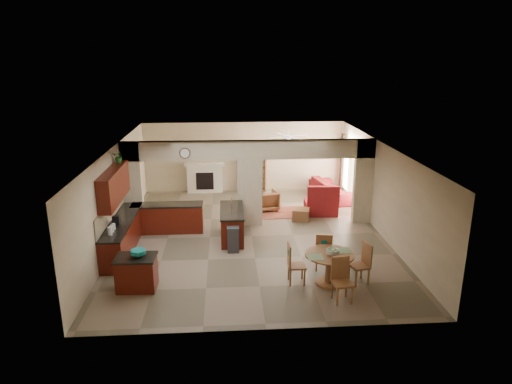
{
  "coord_description": "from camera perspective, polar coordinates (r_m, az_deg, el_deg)",
  "views": [
    {
      "loc": [
        -0.76,
        -13.02,
        5.34
      ],
      "look_at": [
        0.16,
        0.3,
        1.32
      ],
      "focal_mm": 32.0,
      "sensor_mm": 36.0,
      "label": 1
    }
  ],
  "objects": [
    {
      "name": "drape_b_right",
      "position": [
        18.7,
        10.72,
        3.65
      ],
      "size": [
        0.1,
        0.28,
        2.3
      ],
      "primitive_type": "cube",
      "color": "#431C1A",
      "rests_on": "wall_right"
    },
    {
      "name": "wall_right",
      "position": [
        14.42,
        15.52,
        0.25
      ],
      "size": [
        0.0,
        10.0,
        10.0
      ],
      "primitive_type": "plane",
      "rotation": [
        1.57,
        0.0,
        -1.57
      ],
      "color": "beige",
      "rests_on": "floor"
    },
    {
      "name": "trash_can",
      "position": [
        12.91,
        -2.87,
        -6.06
      ],
      "size": [
        0.32,
        0.27,
        0.68
      ],
      "primitive_type": "cube",
      "rotation": [
        0.0,
        0.0,
        -0.0
      ],
      "color": "#303033",
      "rests_on": "floor"
    },
    {
      "name": "teal_bowl",
      "position": [
        11.09,
        -14.51,
        -7.41
      ],
      "size": [
        0.35,
        0.35,
        0.16
      ],
      "primitive_type": "cylinder",
      "color": "#138785",
      "rests_on": "kitchen_island"
    },
    {
      "name": "partition_right_pier",
      "position": [
        15.23,
        13.24,
        1.29
      ],
      "size": [
        0.6,
        0.25,
        2.8
      ],
      "primitive_type": "cube",
      "color": "beige",
      "rests_on": "floor"
    },
    {
      "name": "chair_north",
      "position": [
        11.86,
        8.45,
        -7.25
      ],
      "size": [
        0.49,
        0.49,
        1.02
      ],
      "rotation": [
        0.0,
        0.0,
        2.95
      ],
      "color": "brown",
      "rests_on": "floor"
    },
    {
      "name": "partition_left_pier",
      "position": [
        14.86,
        -15.19,
        0.76
      ],
      "size": [
        0.6,
        0.25,
        2.8
      ],
      "primitive_type": "cube",
      "color": "beige",
      "rests_on": "floor"
    },
    {
      "name": "wall_front",
      "position": [
        8.97,
        1.35,
        -9.32
      ],
      "size": [
        8.0,
        0.0,
        8.0
      ],
      "primitive_type": "plane",
      "rotation": [
        -1.57,
        0.0,
        0.0
      ],
      "color": "beige",
      "rests_on": "floor"
    },
    {
      "name": "partition_header",
      "position": [
        14.33,
        -0.82,
        5.3
      ],
      "size": [
        8.0,
        0.25,
        0.6
      ],
      "primitive_type": "cube",
      "color": "beige",
      "rests_on": "partition_center_pier"
    },
    {
      "name": "fireplace",
      "position": [
        18.49,
        -6.41,
        1.82
      ],
      "size": [
        1.6,
        0.35,
        1.2
      ],
      "color": "#EEE5CE",
      "rests_on": "floor"
    },
    {
      "name": "kitchen_counter",
      "position": [
        13.9,
        -14.07,
        -4.32
      ],
      "size": [
        2.52,
        3.29,
        1.48
      ],
      "color": "#401307",
      "rests_on": "floor"
    },
    {
      "name": "wall_back",
      "position": [
        18.47,
        -1.49,
        4.41
      ],
      "size": [
        8.0,
        0.0,
        8.0
      ],
      "primitive_type": "plane",
      "rotation": [
        1.57,
        0.0,
        0.0
      ],
      "color": "beige",
      "rests_on": "floor"
    },
    {
      "name": "dining_table",
      "position": [
        11.21,
        9.11,
        -8.92
      ],
      "size": [
        1.17,
        1.17,
        0.8
      ],
      "color": "brown",
      "rests_on": "floor"
    },
    {
      "name": "kitchen_island",
      "position": [
        11.29,
        -14.69,
        -9.72
      ],
      "size": [
        0.97,
        0.71,
        0.82
      ],
      "rotation": [
        0.0,
        0.0,
        -0.03
      ],
      "color": "#401307",
      "rests_on": "floor"
    },
    {
      "name": "sofa",
      "position": [
        17.91,
        9.34,
        0.33
      ],
      "size": [
        2.54,
        1.34,
        0.7
      ],
      "primitive_type": "imported",
      "rotation": [
        0.0,
        0.0,
        1.74
      ],
      "color": "maroon",
      "rests_on": "floor"
    },
    {
      "name": "fruit_bowl",
      "position": [
        11.01,
        9.55,
        -7.38
      ],
      "size": [
        0.31,
        0.31,
        0.16
      ],
      "primitive_type": "cylinder",
      "color": "#57AD25",
      "rests_on": "dining_table"
    },
    {
      "name": "floor",
      "position": [
        14.1,
        -0.55,
        -5.53
      ],
      "size": [
        10.0,
        10.0,
        0.0
      ],
      "primitive_type": "plane",
      "color": "#7C6B56",
      "rests_on": "ground"
    },
    {
      "name": "window_a",
      "position": [
        16.56,
        12.8,
        1.83
      ],
      "size": [
        0.02,
        0.9,
        1.9
      ],
      "primitive_type": "cube",
      "color": "white",
      "rests_on": "wall_right"
    },
    {
      "name": "chair_west",
      "position": [
        11.16,
        4.68,
        -8.72
      ],
      "size": [
        0.43,
        0.42,
        1.02
      ],
      "rotation": [
        0.0,
        0.0,
        1.57
      ],
      "color": "brown",
      "rests_on": "floor"
    },
    {
      "name": "chaise",
      "position": [
        16.16,
        8.08,
        -1.92
      ],
      "size": [
        1.12,
        0.93,
        0.44
      ],
      "primitive_type": "cube",
      "rotation": [
        0.0,
        0.0,
        -0.04
      ],
      "color": "maroon",
      "rests_on": "floor"
    },
    {
      "name": "ceiling_fan",
      "position": [
        16.42,
        4.07,
        6.94
      ],
      "size": [
        1.0,
        1.0,
        0.1
      ],
      "primitive_type": "cylinder",
      "color": "white",
      "rests_on": "ceiling"
    },
    {
      "name": "peninsula",
      "position": [
        13.8,
        -3.02,
        -4.0
      ],
      "size": [
        0.7,
        1.85,
        0.91
      ],
      "color": "#401307",
      "rests_on": "floor"
    },
    {
      "name": "window_b",
      "position": [
        18.15,
        11.31,
        3.22
      ],
      "size": [
        0.02,
        0.9,
        1.9
      ],
      "primitive_type": "cube",
      "color": "white",
      "rests_on": "wall_right"
    },
    {
      "name": "rug",
      "position": [
        16.16,
        3.26,
        -2.58
      ],
      "size": [
        1.6,
        1.3,
        0.01
      ],
      "primitive_type": "cube",
      "color": "brown",
      "rests_on": "floor"
    },
    {
      "name": "ceiling",
      "position": [
        13.29,
        -0.58,
        5.72
      ],
      "size": [
        10.0,
        10.0,
        0.0
      ],
      "primitive_type": "plane",
      "rotation": [
        3.14,
        0.0,
        0.0
      ],
      "color": "white",
      "rests_on": "wall_back"
    },
    {
      "name": "chair_east",
      "position": [
        11.44,
        13.19,
        -8.47
      ],
      "size": [
        0.51,
        0.51,
        1.02
      ],
      "rotation": [
        0.0,
        0.0,
        4.96
      ],
      "color": "brown",
      "rests_on": "floor"
    },
    {
      "name": "chair_south",
      "position": [
        10.59,
        10.61,
        -10.45
      ],
      "size": [
        0.47,
        0.47,
        1.02
      ],
      "rotation": [
        0.0,
        0.0,
        0.13
      ],
      "color": "brown",
      "rests_on": "floor"
    },
    {
      "name": "partition_center_pier",
      "position": [
        14.67,
        -0.79,
        -0.07
      ],
      "size": [
        0.8,
        0.25,
        2.2
      ],
      "primitive_type": "cube",
      "color": "beige",
      "rests_on": "floor"
    },
    {
      "name": "plant",
      "position": [
        13.72,
        -16.78,
        4.29
      ],
      "size": [
        0.36,
        0.33,
        0.36
      ],
      "primitive_type": "imported",
      "rotation": [
        0.0,
        0.0,
        -0.16
      ],
      "color": "#1C5516",
      "rests_on": "upper_cabinets"
    },
    {
      "name": "drape_b_left",
      "position": [
        17.58,
        11.68,
        2.76
      ],
      "size": [
        0.1,
        0.28,
        2.3
      ],
      "primitive_type": "cube",
      "color": "#431C1A",
      "rests_on": "wall_right"
    },
    {
      "name": "wall_left",
      "position": [
        13.99,
        -17.15,
        -0.39
      ],
      "size": [
        0.0,
        10.0,
        10.0
      ],
      "primitive_type": "plane",
      "rotation": [
        1.57,
        0.0,
        1.57
      ],
      "color": "beige",
      "rests_on": "floor"
    },
    {
      "name": "drape_a_left",
      "position": [
        16.0,
        13.26,
        1.28
      ],
      "size": [
        0.1,
        0.28,
        2.3
      ],
      "primitive_type": "cube",
      "color": "#431C1A",
      "rests_on": "wall_right"
    },
    {
      "name": "wall_clock",
      "position": [
        14.23,
        -8.88,
        4.81
      ],
      "size": [
        0.34,
        0.03,
        0.34
      ],
      "primitive_type": "cylinder",
      "rotation": [
        1.57,
        0.0,
        0.0
      ],
      "color": "#53371B",
      "rests_on": "partition_header"
    },
    {
      "name": "armchair",
      "position": [
        16.33,
        1.33,
        -1.06
      ],
      "size": [
        0.92,
        0.94,
        0.7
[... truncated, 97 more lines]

